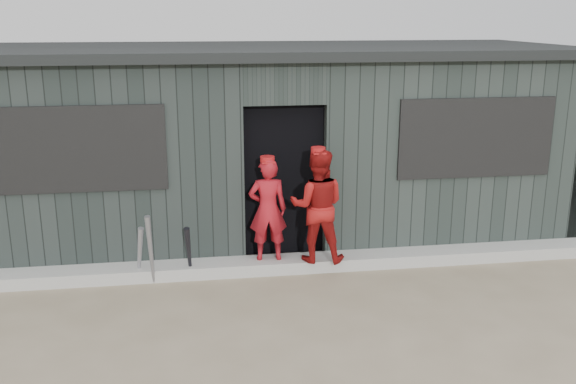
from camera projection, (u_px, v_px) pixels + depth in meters
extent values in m
plane|color=#776952|center=(316.00, 342.00, 6.16)|extent=(80.00, 80.00, 0.00)
cube|color=#9E9E99|center=(288.00, 264.00, 7.87)|extent=(8.00, 0.36, 0.15)
cone|color=#95959D|center=(140.00, 254.00, 7.45)|extent=(0.17, 0.29, 0.70)
cone|color=gray|center=(151.00, 250.00, 7.34)|extent=(0.10, 0.19, 0.86)
cone|color=black|center=(189.00, 253.00, 7.51)|extent=(0.10, 0.27, 0.68)
imported|color=maroon|center=(268.00, 210.00, 7.67)|extent=(0.47, 0.32, 1.26)
imported|color=maroon|center=(317.00, 206.00, 7.63)|extent=(0.76, 0.65, 1.37)
imported|color=#B2B2B2|center=(331.00, 200.00, 8.42)|extent=(0.74, 0.55, 1.36)
cube|color=black|center=(270.00, 147.00, 9.17)|extent=(7.60, 2.70, 2.20)
cube|color=#262D2B|center=(94.00, 172.00, 7.50)|extent=(3.50, 0.20, 2.50)
cube|color=#2C3431|center=(459.00, 160.00, 8.15)|extent=(3.50, 0.20, 2.50)
cube|color=#282F2D|center=(284.00, 83.00, 7.56)|extent=(1.00, 0.20, 0.50)
cube|color=#272F2C|center=(525.00, 136.00, 9.72)|extent=(0.20, 3.00, 2.50)
cube|color=#2B3430|center=(260.00, 127.00, 10.49)|extent=(8.00, 0.20, 2.50)
cube|color=black|center=(270.00, 50.00, 8.81)|extent=(8.30, 3.30, 0.12)
cube|color=black|center=(77.00, 150.00, 7.29)|extent=(2.00, 0.04, 1.00)
cube|color=black|center=(476.00, 138.00, 7.97)|extent=(2.00, 0.04, 1.00)
cube|color=black|center=(260.00, 152.00, 8.13)|extent=(0.17, 0.17, 0.84)
cube|color=black|center=(279.00, 154.00, 8.28)|extent=(0.21, 0.18, 0.75)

